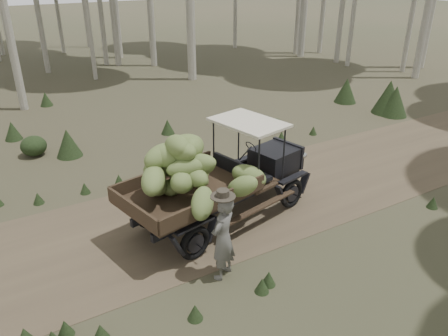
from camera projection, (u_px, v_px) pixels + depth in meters
The scene contains 5 objects.
ground at pixel (210, 212), 10.42m from camera, with size 120.00×120.00×0.00m, color #473D2B.
dirt_track at pixel (210, 212), 10.42m from camera, with size 70.00×4.00×0.01m, color brown.
banana_truck at pixel (203, 170), 9.25m from camera, with size 4.97×2.89×2.39m.
farmer at pixel (223, 237), 7.96m from camera, with size 0.74×0.66×1.84m.
undergrowth at pixel (146, 230), 8.83m from camera, with size 22.69×20.68×1.30m.
Camera 1 is at (-4.25, -7.89, 5.43)m, focal length 35.00 mm.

